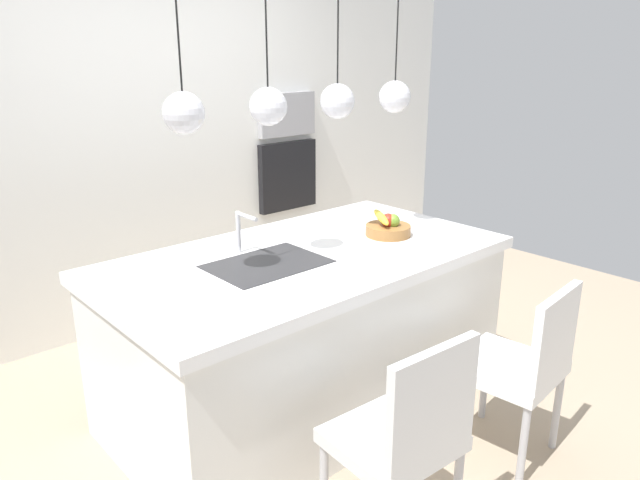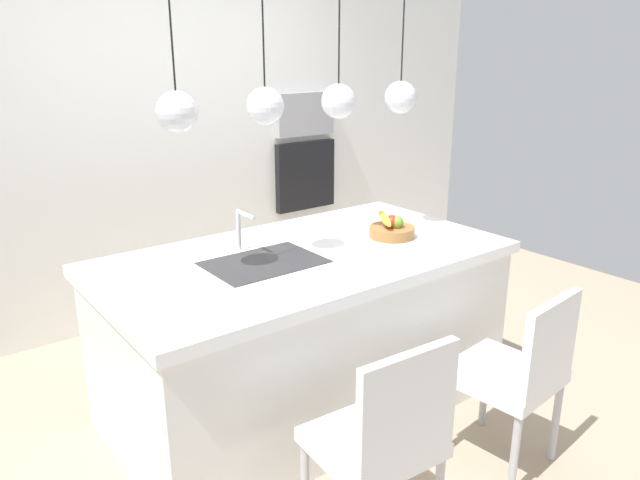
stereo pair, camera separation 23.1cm
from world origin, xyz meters
TOP-DOWN VIEW (x-y plane):
  - floor at (0.00, 0.00)m, footprint 6.60×6.60m
  - back_wall at (0.00, 1.65)m, footprint 6.00×0.10m
  - kitchen_island at (0.00, 0.00)m, footprint 2.10×1.14m
  - sink_basin at (-0.25, 0.00)m, footprint 0.56×0.40m
  - faucet at (-0.25, 0.21)m, footprint 0.02×0.17m
  - fruit_bowl at (0.55, -0.08)m, footprint 0.25×0.25m
  - microwave at (1.15, 1.58)m, footprint 0.54×0.08m
  - oven at (1.15, 1.58)m, footprint 0.56×0.08m
  - chair_near at (-0.37, -1.01)m, footprint 0.48×0.45m
  - chair_middle at (0.45, -1.01)m, footprint 0.48×0.49m
  - pendant_light_left at (-0.65, 0.00)m, footprint 0.17×0.17m
  - pendant_light_center_left at (-0.22, 0.00)m, footprint 0.17×0.17m
  - pendant_light_center_right at (0.22, 0.00)m, footprint 0.17×0.17m
  - pendant_light_right at (0.65, 0.00)m, footprint 0.17×0.17m

SIDE VIEW (x-z plane):
  - floor at x=0.00m, z-range 0.00..0.00m
  - kitchen_island at x=0.00m, z-range 0.00..0.89m
  - chair_middle at x=0.45m, z-range 0.06..0.95m
  - chair_near at x=-0.37m, z-range 0.06..0.98m
  - sink_basin at x=-0.25m, z-range 0.88..0.89m
  - oven at x=1.15m, z-range 0.62..1.18m
  - fruit_bowl at x=0.55m, z-range 0.86..1.01m
  - faucet at x=-0.25m, z-range 0.92..1.14m
  - back_wall at x=0.00m, z-range 0.00..2.60m
  - microwave at x=1.15m, z-range 1.23..1.57m
  - pendant_light_left at x=-0.65m, z-range 1.26..2.03m
  - pendant_light_center_left at x=-0.22m, z-range 1.26..2.03m
  - pendant_light_center_right at x=0.22m, z-range 1.26..2.03m
  - pendant_light_right at x=0.65m, z-range 1.26..2.03m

